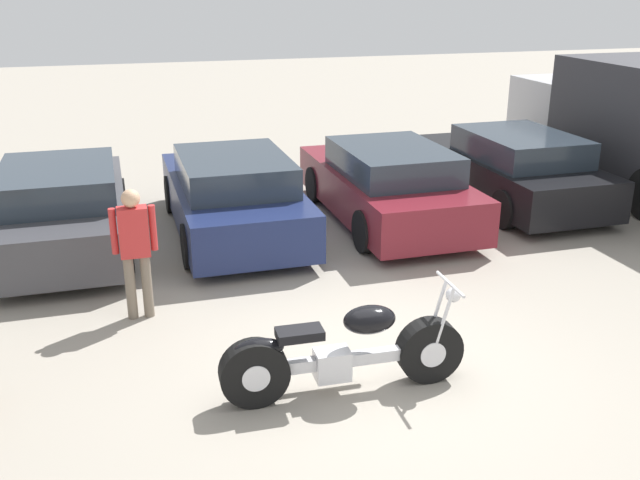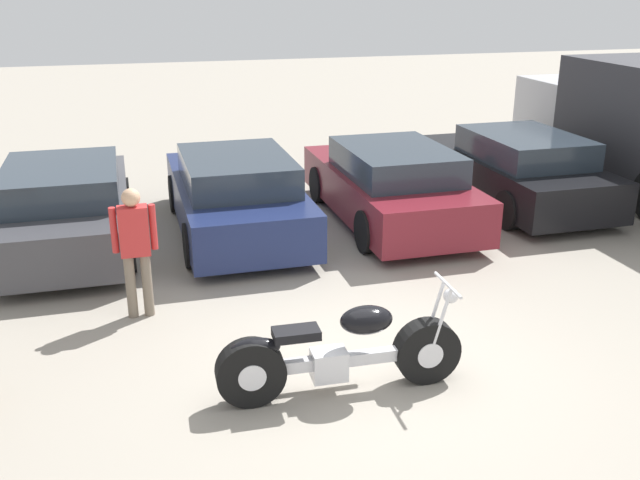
# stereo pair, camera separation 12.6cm
# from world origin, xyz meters

# --- Properties ---
(ground_plane) EXTENTS (60.00, 60.00, 0.00)m
(ground_plane) POSITION_xyz_m (0.00, 0.00, 0.00)
(ground_plane) COLOR gray
(motorcycle) EXTENTS (2.43, 0.62, 1.05)m
(motorcycle) POSITION_xyz_m (-0.51, -0.30, 0.42)
(motorcycle) COLOR black
(motorcycle) RESTS_ON ground_plane
(parked_car_dark_grey) EXTENTS (1.88, 4.27, 1.30)m
(parked_car_dark_grey) POSITION_xyz_m (-3.25, 4.68, 0.62)
(parked_car_dark_grey) COLOR #3D3D42
(parked_car_dark_grey) RESTS_ON ground_plane
(parked_car_navy) EXTENTS (1.88, 4.27, 1.30)m
(parked_car_navy) POSITION_xyz_m (-0.70, 4.62, 0.62)
(parked_car_navy) COLOR #19234C
(parked_car_navy) RESTS_ON ground_plane
(parked_car_maroon) EXTENTS (1.88, 4.27, 1.30)m
(parked_car_maroon) POSITION_xyz_m (1.84, 4.50, 0.62)
(parked_car_maroon) COLOR maroon
(parked_car_maroon) RESTS_ON ground_plane
(parked_car_black) EXTENTS (1.88, 4.27, 1.30)m
(parked_car_black) POSITION_xyz_m (4.39, 4.87, 0.62)
(parked_car_black) COLOR black
(parked_car_black) RESTS_ON ground_plane
(person_standing) EXTENTS (0.52, 0.21, 1.59)m
(person_standing) POSITION_xyz_m (-2.30, 1.94, 0.93)
(person_standing) COLOR #726656
(person_standing) RESTS_ON ground_plane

